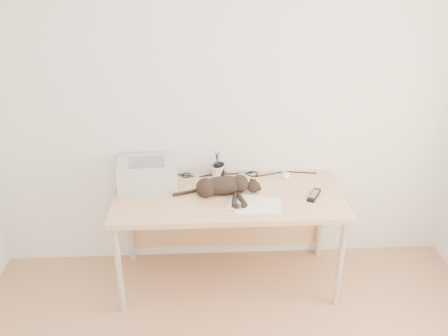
{
  "coord_description": "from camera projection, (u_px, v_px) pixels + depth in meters",
  "views": [
    {
      "loc": [
        -0.18,
        -1.64,
        2.43
      ],
      "look_at": [
        -0.03,
        1.34,
        0.98
      ],
      "focal_mm": 40.0,
      "sensor_mm": 36.0,
      "label": 1
    }
  ],
  "objects": [
    {
      "name": "remote_black",
      "position": [
        314.0,
        195.0,
        3.45
      ],
      "size": [
        0.13,
        0.18,
        0.02
      ],
      "primitive_type": "cube",
      "rotation": [
        0.0,
        0.0,
        -0.49
      ],
      "color": "black",
      "rests_on": "desk"
    },
    {
      "name": "mouse",
      "position": [
        286.0,
        174.0,
        3.72
      ],
      "size": [
        0.1,
        0.13,
        0.04
      ],
      "primitive_type": "ellipsoid",
      "rotation": [
        0.0,
        0.0,
        -0.36
      ],
      "color": "white",
      "rests_on": "desk"
    },
    {
      "name": "cable_tangle",
      "position": [
        226.0,
        174.0,
        3.74
      ],
      "size": [
        1.36,
        0.09,
        0.01
      ],
      "primitive_type": null,
      "color": "black",
      "rests_on": "desk"
    },
    {
      "name": "wall_back",
      "position": [
        226.0,
        102.0,
        3.55
      ],
      "size": [
        3.5,
        0.0,
        3.5
      ],
      "primitive_type": "plane",
      "rotation": [
        1.57,
        0.0,
        0.0
      ],
      "color": "white",
      "rests_on": "floor"
    },
    {
      "name": "printer",
      "position": [
        147.0,
        174.0,
        3.55
      ],
      "size": [
        0.44,
        0.39,
        0.2
      ],
      "color": "#A4A4A9",
      "rests_on": "desk"
    },
    {
      "name": "cat",
      "position": [
        221.0,
        187.0,
        3.45
      ],
      "size": [
        0.62,
        0.29,
        0.14
      ],
      "rotation": [
        0.0,
        0.0,
        0.1
      ],
      "color": "black",
      "rests_on": "desk"
    },
    {
      "name": "papers",
      "position": [
        255.0,
        204.0,
        3.35
      ],
      "size": [
        0.37,
        0.29,
        0.01
      ],
      "color": "white",
      "rests_on": "desk"
    },
    {
      "name": "remote_grey",
      "position": [
        242.0,
        177.0,
        3.69
      ],
      "size": [
        0.07,
        0.18,
        0.02
      ],
      "primitive_type": "cube",
      "rotation": [
        0.0,
        0.0,
        -0.12
      ],
      "color": "slate",
      "rests_on": "desk"
    },
    {
      "name": "mug",
      "position": [
        217.0,
        171.0,
        3.69
      ],
      "size": [
        0.15,
        0.15,
        0.1
      ],
      "primitive_type": "imported",
      "rotation": [
        0.0,
        0.0,
        0.53
      ],
      "color": "silver",
      "rests_on": "desk"
    },
    {
      "name": "desk",
      "position": [
        228.0,
        206.0,
        3.6
      ],
      "size": [
        1.6,
        0.7,
        0.74
      ],
      "color": "tan",
      "rests_on": "floor"
    },
    {
      "name": "pen_cup",
      "position": [
        219.0,
        170.0,
        3.7
      ],
      "size": [
        0.08,
        0.08,
        0.2
      ],
      "color": "black",
      "rests_on": "desk"
    }
  ]
}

